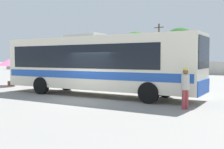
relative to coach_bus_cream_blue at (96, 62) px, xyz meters
The scene contains 10 objects.
ground_plane 8.38m from the coach_bus_cream_blue, 86.69° to the left, with size 300.00×300.00×0.00m, color gray.
perimeter_wall 25.68m from the coach_bus_cream_blue, 88.95° to the left, with size 80.00×0.30×1.79m, color beige.
coach_bus_cream_blue is the anchor object (origin of this frame).
attendant_by_bus_door 6.16m from the coach_bus_cream_blue, 17.59° to the right, with size 0.49×0.49×1.74m.
vendor_umbrella_secondary_pink 9.31m from the coach_bus_cream_blue, behind, with size 2.32×2.32×2.23m.
parked_car_leftmost_black 24.15m from the coach_bus_cream_blue, 115.53° to the left, with size 4.31×2.10×1.50m.
parked_car_second_white 22.14m from the coach_bus_cream_blue, 100.59° to the left, with size 4.12×2.03×1.47m.
utility_pole_near 30.57m from the coach_bus_cream_blue, 103.76° to the left, with size 1.77×0.58×7.88m.
roadside_tree_left 33.25m from the coach_bus_cream_blue, 111.28° to the left, with size 5.11×5.11×6.95m.
roadside_tree_midleft 28.03m from the coach_bus_cream_blue, 96.59° to the left, with size 5.02×5.02×6.81m.
Camera 1 is at (8.52, -11.67, 2.16)m, focal length 44.28 mm.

